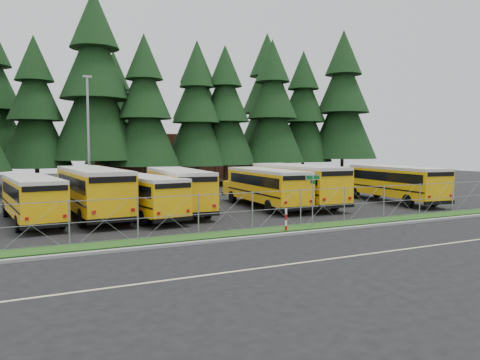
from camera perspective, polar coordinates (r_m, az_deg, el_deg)
name	(u,v)px	position (r m, az deg, el deg)	size (l,w,h in m)	color
ground	(305,222)	(27.36, 7.98, -5.04)	(120.00, 120.00, 0.00)	black
curb	(339,229)	(24.89, 12.03, -5.85)	(50.00, 0.25, 0.12)	gray
grass_verge	(323,225)	(25.99, 10.10, -5.47)	(50.00, 1.40, 0.06)	#194112
road_lane_line	(413,248)	(21.36, 20.30, -7.80)	(50.00, 0.12, 0.01)	beige
chainlink_fence	(316,206)	(26.41, 9.22, -3.19)	(44.00, 0.10, 2.00)	gray
brick_building	(178,157)	(65.84, -7.54, 2.85)	(22.00, 10.00, 6.00)	brown
bus_0	(32,200)	(28.97, -24.07, -2.22)	(2.37, 10.04, 2.63)	#FFC008
bus_1	(91,193)	(29.76, -17.66, -1.52)	(2.72, 11.54, 3.03)	#FFC008
bus_2	(141,197)	(28.91, -12.04, -2.01)	(2.34, 9.91, 2.60)	#FFC008
bus_3	(177,191)	(31.00, -7.69, -1.32)	(2.56, 10.86, 2.85)	#FFC008
bus_5	(264,188)	(33.18, 3.00, -1.03)	(2.48, 10.50, 2.75)	#FFC008
bus_6	(295,185)	(34.59, 6.67, -0.64)	(2.70, 11.45, 3.00)	#FFC008
bus_east	(393,184)	(38.19, 18.15, -0.51)	(2.54, 10.75, 2.82)	#FFC008
street_sign	(313,190)	(25.24, 8.87, -1.15)	(0.83, 0.55, 2.81)	gray
striped_bollard	(286,220)	(23.90, 5.63, -4.88)	(0.11, 0.11, 1.20)	#B20C0C
light_standard	(88,133)	(40.69, -18.00, 5.53)	(0.70, 0.35, 10.14)	gray
conifer_2	(35,113)	(51.15, -23.67, 7.49)	(6.95, 6.95, 15.38)	black
conifer_3	(95,90)	(50.86, -17.21, 10.46)	(9.19, 9.19, 20.32)	black
conifer_4	(145,111)	(50.03, -11.54, 8.20)	(7.24, 7.24, 16.02)	black
conifer_5	(197,116)	(52.33, -5.32, 7.76)	(6.99, 6.99, 15.45)	black
conifer_6	(225,115)	(53.93, -1.81, 7.90)	(7.19, 7.19, 15.89)	black
conifer_7	(272,112)	(56.23, 3.96, 8.30)	(7.69, 7.69, 17.01)	black
conifer_8	(303,116)	(61.29, 7.70, 7.74)	(7.52, 7.52, 16.63)	black
conifer_9	(343,106)	(62.53, 12.43, 8.83)	(8.73, 8.73, 19.30)	black
conifer_11	(114,117)	(58.06, -15.06, 7.38)	(7.09, 7.09, 15.68)	black
conifer_12	(197,112)	(57.24, -5.21, 8.26)	(7.73, 7.73, 17.11)	black
conifer_13	(267,106)	(64.06, 3.31, 8.94)	(8.86, 8.86, 19.61)	black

